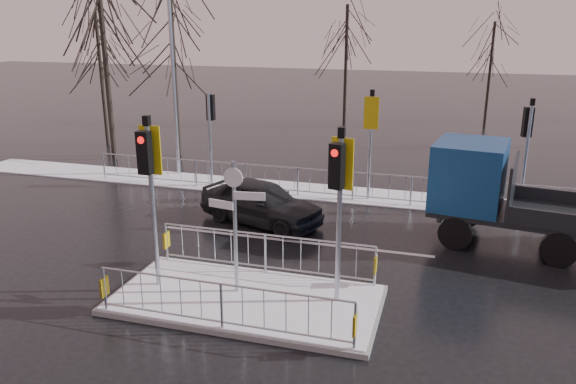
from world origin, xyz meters
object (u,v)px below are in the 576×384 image
(car_far_lane, at_px, (261,202))
(street_lamp_left, at_px, (174,63))
(traffic_island, at_px, (246,286))
(flatbed_truck, at_px, (500,192))

(car_far_lane, distance_m, street_lamp_left, 7.78)
(car_far_lane, bearing_deg, traffic_island, -146.42)
(flatbed_truck, distance_m, street_lamp_left, 13.06)
(flatbed_truck, height_order, street_lamp_left, street_lamp_left)
(car_far_lane, bearing_deg, street_lamp_left, 66.90)
(car_far_lane, xyz_separation_m, flatbed_truck, (6.95, 0.36, 0.83))
(traffic_island, distance_m, street_lamp_left, 12.17)
(traffic_island, relative_size, flatbed_truck, 0.93)
(traffic_island, bearing_deg, car_far_lane, 105.07)
(traffic_island, xyz_separation_m, car_far_lane, (-1.34, 4.98, 0.30))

